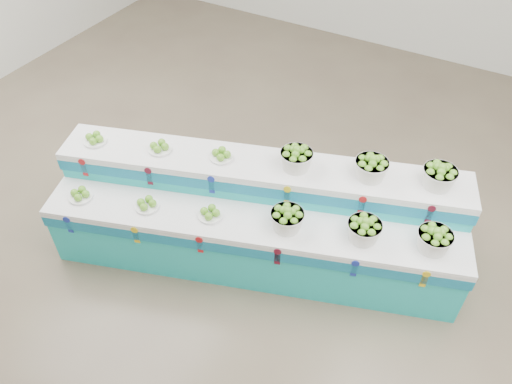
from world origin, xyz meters
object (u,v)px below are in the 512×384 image
(basket_lower_left, at_px, (287,219))
(basket_upper_right, at_px, (439,176))
(display_stand, at_px, (256,218))
(plate_upper_mid, at_px, (159,146))

(basket_lower_left, bearing_deg, basket_upper_right, 39.13)
(basket_upper_right, bearing_deg, basket_lower_left, -140.87)
(display_stand, bearing_deg, basket_lower_left, -36.48)
(plate_upper_mid, bearing_deg, basket_lower_left, -2.16)
(display_stand, xyz_separation_m, plate_upper_mid, (-1.03, -0.08, 0.56))
(basket_lower_left, distance_m, plate_upper_mid, 1.44)
(basket_lower_left, distance_m, basket_upper_right, 1.40)
(plate_upper_mid, distance_m, basket_upper_right, 2.62)
(display_stand, distance_m, basket_upper_right, 1.75)
(plate_upper_mid, xyz_separation_m, basket_upper_right, (2.49, 0.81, 0.06))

